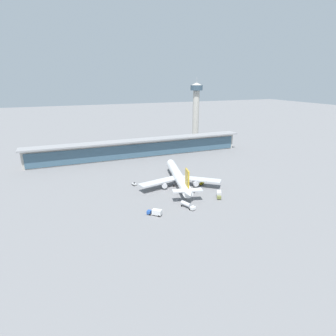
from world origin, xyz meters
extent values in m
plane|color=slate|center=(0.00, 0.00, 0.00)|extent=(1200.00, 1200.00, 0.00)
cylinder|color=white|center=(2.50, 4.78, 5.56)|extent=(18.51, 55.51, 5.87)
cone|color=white|center=(9.44, 34.14, 5.56)|extent=(6.81, 6.46, 5.75)
cone|color=white|center=(-4.37, -24.30, 6.15)|extent=(6.62, 7.50, 5.28)
cube|color=black|center=(8.66, 30.87, 6.59)|extent=(4.84, 3.38, 0.71)
cube|color=#B7BABF|center=(-10.99, 2.71, 4.54)|extent=(26.10, 11.88, 0.71)
cube|color=#B7BABF|center=(13.63, -3.10, 4.54)|extent=(23.68, 21.03, 0.71)
cylinder|color=silver|center=(-8.17, 1.44, 2.51)|extent=(4.13, 4.88, 3.24)
cylinder|color=silver|center=(10.54, -2.98, 2.51)|extent=(4.13, 4.88, 3.24)
cube|color=gold|center=(-3.20, -19.35, 13.05)|extent=(2.32, 7.06, 9.11)
cube|color=#B7BABF|center=(-3.44, -20.33, 6.45)|extent=(16.78, 8.06, 0.51)
cylinder|color=black|center=(-1.35, 2.57, 0.71)|extent=(1.51, 1.66, 1.42)
cylinder|color=black|center=(4.95, 1.08, 0.71)|extent=(1.51, 1.66, 1.42)
cylinder|color=black|center=(7.62, 26.44, 0.71)|extent=(1.51, 1.66, 1.42)
cube|color=olive|center=(13.97, -24.59, 1.20)|extent=(2.90, 2.73, 1.50)
cube|color=black|center=(13.55, -25.28, 1.50)|extent=(1.84, 1.17, 0.70)
cube|color=silver|center=(16.08, -21.08, 1.85)|extent=(4.34, 5.13, 2.50)
cylinder|color=black|center=(15.28, -24.45, 0.45)|extent=(0.70, 0.92, 0.90)
cylinder|color=black|center=(13.47, -23.36, 0.45)|extent=(0.70, 0.92, 0.90)
cylinder|color=black|center=(17.76, -20.34, 0.45)|extent=(0.70, 0.92, 0.90)
cylinder|color=black|center=(15.94, -19.25, 0.45)|extent=(0.70, 0.92, 0.90)
cube|color=silver|center=(-23.43, 13.69, 0.90)|extent=(2.29, 3.13, 0.90)
cube|color=black|center=(-23.34, 13.41, 1.70)|extent=(0.88, 0.88, 0.70)
cylinder|color=black|center=(-24.41, 14.41, 0.45)|extent=(0.54, 0.94, 0.90)
cylinder|color=black|center=(-23.05, 14.85, 0.45)|extent=(0.54, 0.94, 0.90)
cylinder|color=black|center=(-23.81, 12.54, 0.45)|extent=(0.54, 0.94, 0.90)
cylinder|color=black|center=(-22.45, 12.98, 0.45)|extent=(0.54, 0.94, 0.90)
cube|color=yellow|center=(16.69, -0.19, 0.75)|extent=(4.66, 4.67, 0.60)
cube|color=black|center=(14.98, -1.91, 1.84)|extent=(3.43, 3.43, 1.72)
cylinder|color=black|center=(16.09, -1.96, 0.45)|extent=(0.83, 0.83, 0.90)
cylinder|color=black|center=(14.92, -0.79, 0.45)|extent=(0.83, 0.83, 0.90)
cylinder|color=black|center=(18.47, 0.41, 0.45)|extent=(0.83, 0.83, 0.90)
cylinder|color=black|center=(17.29, 1.58, 0.45)|extent=(0.83, 0.83, 0.90)
cube|color=#234C9E|center=(-27.30, -26.95, 1.20)|extent=(2.88, 2.91, 1.50)
cube|color=black|center=(-27.89, -26.41, 1.50)|extent=(1.48, 1.61, 0.70)
cube|color=silver|center=(-24.27, -29.71, 1.85)|extent=(4.95, 4.80, 2.50)
cylinder|color=black|center=(-27.42, -28.27, 0.45)|extent=(0.85, 0.81, 0.90)
cylinder|color=black|center=(-26.00, -26.71, 0.45)|extent=(0.85, 0.81, 0.90)
cylinder|color=black|center=(-23.87, -31.50, 0.45)|extent=(0.85, 0.81, 0.90)
cylinder|color=black|center=(-22.45, -29.94, 0.45)|extent=(0.85, 0.81, 0.90)
cube|color=silver|center=(-5.57, -31.10, 1.20)|extent=(2.95, 2.72, 1.50)
cylinder|color=silver|center=(-7.26, -26.61, 1.90)|extent=(3.93, 5.98, 2.10)
cylinder|color=black|center=(-4.87, -29.83, 0.45)|extent=(0.58, 0.94, 0.90)
cylinder|color=black|center=(-6.94, -30.60, 0.45)|extent=(0.58, 0.94, 0.90)
cylinder|color=black|center=(-6.88, -24.49, 0.45)|extent=(0.58, 0.94, 0.90)
cylinder|color=black|center=(-8.94, -25.26, 0.45)|extent=(0.58, 0.94, 0.90)
cube|color=silver|center=(6.05, -8.60, 0.75)|extent=(3.22, 5.12, 0.60)
cube|color=black|center=(5.29, -10.90, 1.84)|extent=(2.10, 4.04, 1.72)
cylinder|color=black|center=(6.31, -10.45, 0.45)|extent=(0.55, 0.94, 0.90)
cylinder|color=black|center=(4.73, -9.93, 0.45)|extent=(0.55, 0.94, 0.90)
cylinder|color=black|center=(7.36, -7.26, 0.45)|extent=(0.55, 0.94, 0.90)
cylinder|color=black|center=(5.79, -6.74, 0.45)|extent=(0.55, 0.94, 0.90)
cube|color=#B2ADA3|center=(0.00, 77.60, 7.00)|extent=(180.00, 8.00, 14.00)
cube|color=#3D5B70|center=(0.00, 73.30, 6.30)|extent=(176.40, 0.50, 11.20)
cube|color=gray|center=(0.00, 75.60, 14.60)|extent=(183.60, 12.80, 1.20)
cylinder|color=#B2ADA3|center=(69.82, 111.12, 26.15)|extent=(6.40, 6.40, 52.29)
cylinder|color=#384C5B|center=(69.82, 111.12, 54.79)|extent=(12.00, 12.00, 5.00)
cone|color=#B2ADA3|center=(69.82, 111.12, 58.49)|extent=(10.20, 10.20, 2.40)
cylinder|color=#99999E|center=(69.82, 111.12, 62.19)|extent=(0.36, 0.36, 5.00)
camera|label=1|loc=(-66.17, -145.95, 63.33)|focal=30.21mm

